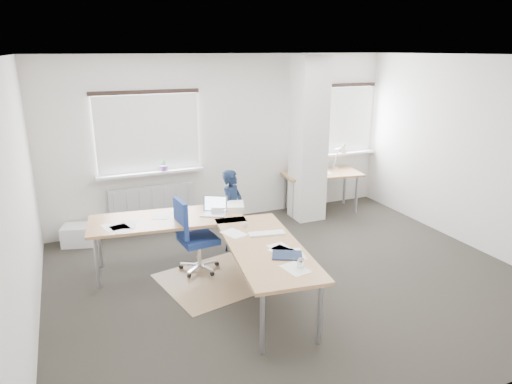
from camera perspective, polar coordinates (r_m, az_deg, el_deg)
name	(u,v)px	position (r m, az deg, el deg)	size (l,w,h in m)	color
ground	(291,279)	(6.08, 4.38, -10.76)	(6.00, 6.00, 0.00)	black
room_shell	(291,140)	(5.95, 4.34, 6.55)	(6.04, 5.04, 2.82)	beige
floor_mat	(220,278)	(6.08, -4.48, -10.71)	(1.44, 1.22, 0.01)	#987953
white_crate	(80,235)	(7.50, -21.10, -5.01)	(0.51, 0.36, 0.31)	white
desk_main	(216,233)	(5.69, -5.04, -5.09)	(2.41, 2.88, 0.96)	olive
desk_side	(321,175)	(8.36, 8.16, 2.14)	(1.49, 0.89, 1.22)	olive
task_chair	(196,251)	(6.19, -7.50, -7.35)	(0.56, 0.56, 1.03)	navy
person	(233,210)	(6.70, -2.95, -2.28)	(0.44, 0.29, 1.21)	black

